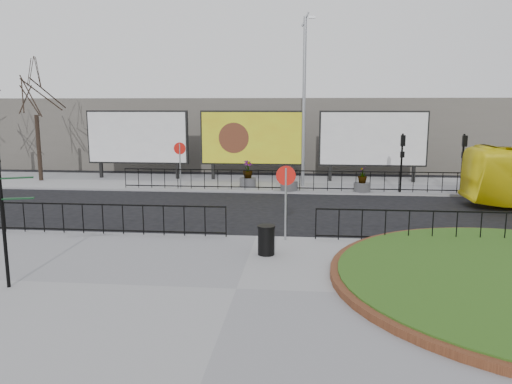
# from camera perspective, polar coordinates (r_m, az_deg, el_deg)

# --- Properties ---
(ground) EXTENTS (90.00, 90.00, 0.00)m
(ground) POSITION_cam_1_polar(r_m,az_deg,el_deg) (17.12, 0.05, -5.43)
(ground) COLOR black
(ground) RESTS_ON ground
(pavement_near) EXTENTS (30.00, 10.00, 0.12)m
(pavement_near) POSITION_cam_1_polar(r_m,az_deg,el_deg) (12.37, -2.25, -11.24)
(pavement_near) COLOR gray
(pavement_near) RESTS_ON ground
(pavement_far) EXTENTS (44.00, 6.00, 0.12)m
(pavement_far) POSITION_cam_1_polar(r_m,az_deg,el_deg) (28.82, 2.37, 0.97)
(pavement_far) COLOR gray
(pavement_far) RESTS_ON ground
(railing_near_left) EXTENTS (10.00, 0.10, 1.10)m
(railing_near_left) POSITION_cam_1_polar(r_m,az_deg,el_deg) (18.25, -19.18, -2.86)
(railing_near_left) COLOR black
(railing_near_left) RESTS_ON pavement_near
(railing_near_right) EXTENTS (9.00, 0.10, 1.10)m
(railing_near_right) POSITION_cam_1_polar(r_m,az_deg,el_deg) (17.29, 21.96, -3.71)
(railing_near_right) COLOR black
(railing_near_right) RESTS_ON pavement_near
(railing_far) EXTENTS (18.00, 0.10, 1.10)m
(railing_far) POSITION_cam_1_polar(r_m,az_deg,el_deg) (26.03, 4.24, 1.35)
(railing_far) COLOR black
(railing_far) RESTS_ON pavement_far
(speed_sign_far) EXTENTS (0.64, 0.07, 2.47)m
(speed_sign_far) POSITION_cam_1_polar(r_m,az_deg,el_deg) (26.79, -8.69, 4.19)
(speed_sign_far) COLOR gray
(speed_sign_far) RESTS_ON pavement_far
(speed_sign_near) EXTENTS (0.64, 0.07, 2.47)m
(speed_sign_near) POSITION_cam_1_polar(r_m,az_deg,el_deg) (16.26, 3.42, 0.65)
(speed_sign_near) COLOR gray
(speed_sign_near) RESTS_ON pavement_near
(billboard_left) EXTENTS (6.20, 0.31, 4.10)m
(billboard_left) POSITION_cam_1_polar(r_m,az_deg,el_deg) (31.15, -13.39, 6.08)
(billboard_left) COLOR black
(billboard_left) RESTS_ON pavement_far
(billboard_mid) EXTENTS (6.20, 0.31, 4.10)m
(billboard_mid) POSITION_cam_1_polar(r_m,az_deg,el_deg) (29.63, -0.40, 6.16)
(billboard_mid) COLOR black
(billboard_mid) RESTS_ON pavement_far
(billboard_right) EXTENTS (6.20, 0.31, 4.10)m
(billboard_right) POSITION_cam_1_polar(r_m,az_deg,el_deg) (29.72, 13.22, 5.91)
(billboard_right) COLOR black
(billboard_right) RESTS_ON pavement_far
(lamp_post) EXTENTS (0.74, 0.18, 9.23)m
(lamp_post) POSITION_cam_1_polar(r_m,az_deg,el_deg) (27.43, 5.52, 10.47)
(lamp_post) COLOR gray
(lamp_post) RESTS_ON pavement_far
(signal_pole_a) EXTENTS (0.22, 0.26, 3.00)m
(signal_pole_a) POSITION_cam_1_polar(r_m,az_deg,el_deg) (26.34, 16.36, 4.21)
(signal_pole_a) COLOR black
(signal_pole_a) RESTS_ON pavement_far
(signal_pole_b) EXTENTS (0.22, 0.26, 3.00)m
(signal_pole_b) POSITION_cam_1_polar(r_m,az_deg,el_deg) (27.06, 22.62, 3.99)
(signal_pole_b) COLOR black
(signal_pole_b) RESTS_ON pavement_far
(tree_left) EXTENTS (2.00, 2.00, 7.00)m
(tree_left) POSITION_cam_1_polar(r_m,az_deg,el_deg) (32.01, -23.76, 7.44)
(tree_left) COLOR #2D2119
(tree_left) RESTS_ON pavement_far
(building_backdrop) EXTENTS (40.00, 10.00, 5.00)m
(building_backdrop) POSITION_cam_1_polar(r_m,az_deg,el_deg) (38.52, 3.26, 6.86)
(building_backdrop) COLOR #5B5650
(building_backdrop) RESTS_ON ground
(fingerpost_sign) EXTENTS (1.46, 0.70, 3.17)m
(fingerpost_sign) POSITION_cam_1_polar(r_m,az_deg,el_deg) (13.37, -27.01, -1.92)
(fingerpost_sign) COLOR black
(fingerpost_sign) RESTS_ON pavement_near
(litter_bin) EXTENTS (0.54, 0.54, 0.89)m
(litter_bin) POSITION_cam_1_polar(r_m,az_deg,el_deg) (14.90, 1.18, -5.50)
(litter_bin) COLOR black
(litter_bin) RESTS_ON pavement_near
(planter_a) EXTENTS (0.90, 0.90, 1.42)m
(planter_a) POSITION_cam_1_polar(r_m,az_deg,el_deg) (27.33, -0.95, 1.75)
(planter_a) COLOR #4C4C4F
(planter_a) RESTS_ON pavement_far
(planter_b) EXTENTS (0.91, 0.91, 1.34)m
(planter_b) POSITION_cam_1_polar(r_m,az_deg,el_deg) (26.14, 3.80, 1.21)
(planter_b) COLOR #4C4C4F
(planter_b) RESTS_ON pavement_far
(planter_c) EXTENTS (0.86, 0.86, 1.29)m
(planter_c) POSITION_cam_1_polar(r_m,az_deg,el_deg) (26.30, 12.04, 1.03)
(planter_c) COLOR #4C4C4F
(planter_c) RESTS_ON pavement_far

